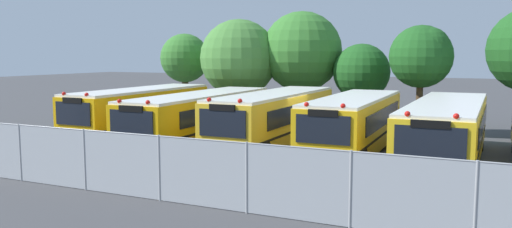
# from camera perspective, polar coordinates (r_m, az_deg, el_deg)

# --- Properties ---
(ground_plane) EXTENTS (160.00, 160.00, 0.00)m
(ground_plane) POSITION_cam_1_polar(r_m,az_deg,el_deg) (23.03, 6.30, -4.29)
(ground_plane) COLOR #424244
(school_bus_0) EXTENTS (2.48, 9.81, 2.71)m
(school_bus_0) POSITION_cam_1_polar(r_m,az_deg,el_deg) (27.37, -12.60, 0.34)
(school_bus_0) COLOR #EAA80C
(school_bus_0) RESTS_ON ground_plane
(school_bus_1) EXTENTS (2.68, 11.04, 2.60)m
(school_bus_1) POSITION_cam_1_polar(r_m,az_deg,el_deg) (25.02, -6.08, -0.23)
(school_bus_1) COLOR #EAA80C
(school_bus_1) RESTS_ON ground_plane
(school_bus_2) EXTENTS (2.47, 10.22, 2.74)m
(school_bus_2) POSITION_cam_1_polar(r_m,az_deg,el_deg) (23.61, 2.09, -0.45)
(school_bus_2) COLOR yellow
(school_bus_2) RESTS_ON ground_plane
(school_bus_3) EXTENTS (2.56, 9.55, 2.69)m
(school_bus_3) POSITION_cam_1_polar(r_m,az_deg,el_deg) (22.36, 10.81, -1.03)
(school_bus_3) COLOR yellow
(school_bus_3) RESTS_ON ground_plane
(school_bus_4) EXTENTS (2.71, 11.16, 2.63)m
(school_bus_4) POSITION_cam_1_polar(r_m,az_deg,el_deg) (21.67, 20.37, -1.65)
(school_bus_4) COLOR yellow
(school_bus_4) RESTS_ON ground_plane
(tree_0) EXTENTS (3.43, 3.43, 5.80)m
(tree_0) POSITION_cam_1_polar(r_m,az_deg,el_deg) (36.78, -7.86, 6.22)
(tree_0) COLOR #4C3823
(tree_0) RESTS_ON ground_plane
(tree_1) EXTENTS (4.96, 4.96, 6.58)m
(tree_1) POSITION_cam_1_polar(r_m,az_deg,el_deg) (33.01, -1.96, 6.27)
(tree_1) COLOR #4C3823
(tree_1) RESTS_ON ground_plane
(tree_2) EXTENTS (5.15, 5.06, 7.06)m
(tree_2) POSITION_cam_1_polar(r_m,az_deg,el_deg) (32.95, 4.73, 6.88)
(tree_2) COLOR #4C3823
(tree_2) RESTS_ON ground_plane
(tree_3) EXTENTS (3.40, 3.40, 4.99)m
(tree_3) POSITION_cam_1_polar(r_m,az_deg,el_deg) (31.58, 11.82, 4.54)
(tree_3) COLOR #4C3823
(tree_3) RESTS_ON ground_plane
(tree_4) EXTENTS (3.38, 3.38, 5.92)m
(tree_4) POSITION_cam_1_polar(r_m,az_deg,el_deg) (29.13, 17.97, 6.22)
(tree_4) COLOR #4C3823
(tree_4) RESTS_ON ground_plane
(chainlink_fence) EXTENTS (26.00, 0.07, 1.99)m
(chainlink_fence) POSITION_cam_1_polar(r_m,az_deg,el_deg) (14.80, -6.09, -6.36)
(chainlink_fence) COLOR #9EA0A3
(chainlink_fence) RESTS_ON ground_plane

